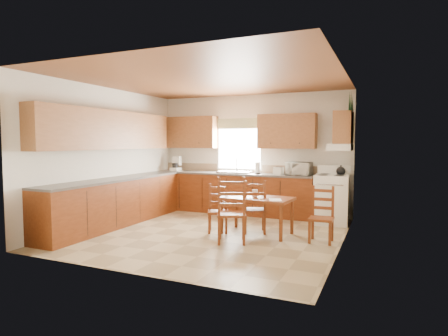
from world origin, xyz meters
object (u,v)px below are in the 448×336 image
at_px(chair_near_left, 255,206).
at_px(chair_far_left, 218,209).
at_px(dining_table, 257,215).
at_px(chair_far_right, 321,215).
at_px(chair_near_right, 232,210).
at_px(stove, 331,200).
at_px(microwave, 299,169).

bearing_deg(chair_near_left, chair_far_left, -0.68).
bearing_deg(dining_table, chair_far_right, -1.50).
distance_m(chair_near_right, chair_far_right, 1.45).
bearing_deg(chair_near_right, stove, -143.62).
bearing_deg(chair_far_right, microwave, 112.55).
distance_m(stove, chair_far_right, 1.52).
height_order(stove, chair_far_right, stove).
height_order(microwave, chair_near_left, microwave).
distance_m(dining_table, chair_near_right, 0.75).
distance_m(dining_table, chair_near_left, 0.18).
bearing_deg(dining_table, chair_far_left, -162.59).
bearing_deg(stove, chair_far_left, -142.26).
height_order(chair_far_left, chair_far_right, chair_far_right).
bearing_deg(chair_near_right, chair_far_right, -178.57).
distance_m(chair_far_left, chair_far_right, 1.82).
height_order(chair_near_right, chair_far_right, chair_near_right).
xyz_separation_m(chair_near_left, chair_near_right, (-0.12, -0.78, 0.06)).
bearing_deg(chair_near_left, microwave, -128.05).
height_order(microwave, chair_far_left, microwave).
bearing_deg(chair_near_left, stove, -153.74).
height_order(chair_near_right, chair_far_left, chair_near_right).
distance_m(dining_table, chair_far_left, 0.71).
xyz_separation_m(stove, chair_near_left, (-1.16, -1.31, -0.01)).
relative_size(stove, chair_near_left, 1.01).
bearing_deg(stove, chair_far_right, -91.80).
relative_size(stove, dining_table, 0.78).
bearing_deg(dining_table, stove, 56.47).
bearing_deg(chair_far_left, dining_table, -9.87).
bearing_deg(stove, chair_near_left, -135.00).
distance_m(stove, dining_table, 1.78).
relative_size(microwave, chair_far_left, 0.54).
relative_size(chair_far_left, chair_far_right, 0.95).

